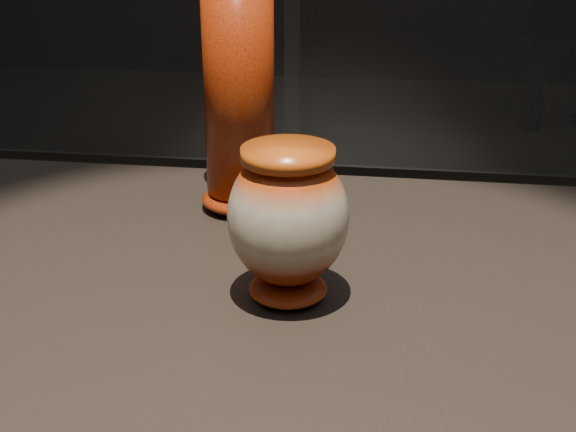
{
  "coord_description": "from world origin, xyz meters",
  "views": [
    {
      "loc": [
        -0.06,
        -0.87,
        1.36
      ],
      "look_at": [
        -0.18,
        -0.04,
        1.01
      ],
      "focal_mm": 50.0,
      "sensor_mm": 36.0,
      "label": 1
    }
  ],
  "objects": [
    {
      "name": "main_vase",
      "position": [
        -0.18,
        -0.04,
        1.0
      ],
      "size": [
        0.18,
        0.18,
        0.19
      ],
      "rotation": [
        0.0,
        0.0,
        0.32
      ],
      "color": "maroon",
      "rests_on": "display_plinth"
    },
    {
      "name": "tall_vase",
      "position": [
        -0.29,
        0.23,
        1.09
      ],
      "size": [
        0.14,
        0.14,
        0.38
      ],
      "rotation": [
        0.0,
        0.0,
        -0.14
      ],
      "color": "#AA3C0B",
      "rests_on": "display_plinth"
    },
    {
      "name": "back_shelf",
      "position": [
        0.22,
        3.5,
        0.64
      ],
      "size": [
        2.0,
        0.6,
        0.9
      ],
      "color": "black",
      "rests_on": "ground"
    }
  ]
}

